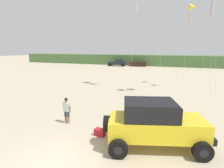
% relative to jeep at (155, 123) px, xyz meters
% --- Properties ---
extents(ground_plane, '(220.00, 220.00, 0.00)m').
position_rel_jeep_xyz_m(ground_plane, '(-3.60, -2.87, -1.20)').
color(ground_plane, '#C1B293').
extents(dune_ridge, '(90.00, 6.53, 2.92)m').
position_rel_jeep_xyz_m(dune_ridge, '(-5.41, 44.75, 0.26)').
color(dune_ridge, '#4C703D').
rests_on(dune_ridge, ground_plane).
extents(jeep, '(5.01, 3.60, 2.26)m').
position_rel_jeep_xyz_m(jeep, '(0.00, 0.00, 0.00)').
color(jeep, yellow).
rests_on(jeep, ground_plane).
extents(person_watching, '(0.62, 0.34, 1.67)m').
position_rel_jeep_xyz_m(person_watching, '(-5.49, 0.79, -0.26)').
color(person_watching, '#8C664C').
rests_on(person_watching, ground_plane).
extents(cooler_box, '(0.59, 0.42, 0.38)m').
position_rel_jeep_xyz_m(cooler_box, '(-2.89, 0.07, -1.01)').
color(cooler_box, '#B21E23').
rests_on(cooler_box, ground_plane).
extents(distant_pickup, '(4.72, 2.67, 1.98)m').
position_rel_jeep_xyz_m(distant_pickup, '(-16.05, 38.95, -0.26)').
color(distant_pickup, '#1E232D').
rests_on(distant_pickup, ground_plane).
extents(distant_sedan, '(4.36, 2.13, 1.20)m').
position_rel_jeep_xyz_m(distant_sedan, '(-10.61, 40.06, -0.60)').
color(distant_sedan, black).
rests_on(distant_sedan, ground_plane).
extents(kite_black_sled, '(3.08, 5.18, 9.83)m').
position_rel_jeep_xyz_m(kite_black_sled, '(1.31, 16.20, 8.04)').
color(kite_black_sled, yellow).
rests_on(kite_black_sled, ground_plane).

